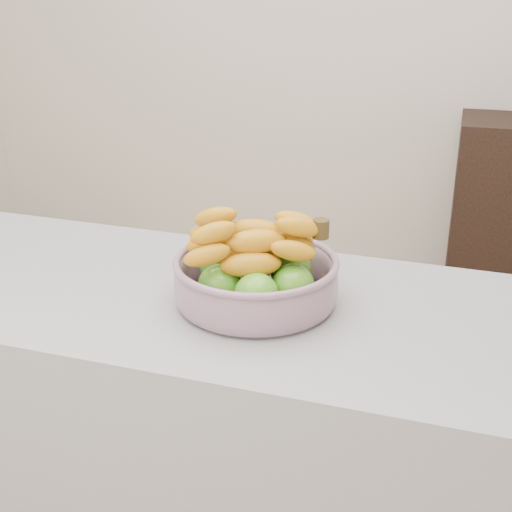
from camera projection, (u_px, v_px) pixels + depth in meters
The scene contains 3 objects.
counter at pixel (138, 455), 1.68m from camera, with size 2.00×0.60×0.90m, color #94949C.
cabinet at pixel (507, 217), 3.23m from camera, with size 0.49×0.39×0.88m, color black.
fruit_bowl at pixel (256, 275), 1.40m from camera, with size 0.33×0.33×0.17m.
Camera 1 is at (0.69, -1.46, 1.54)m, focal length 50.00 mm.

